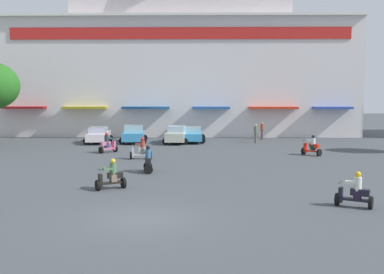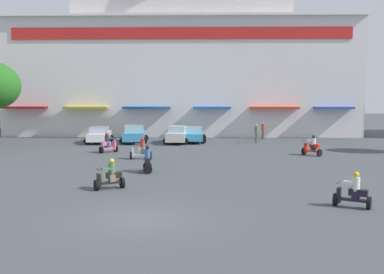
% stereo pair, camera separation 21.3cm
% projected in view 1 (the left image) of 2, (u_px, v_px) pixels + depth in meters
% --- Properties ---
extents(ground_plane, '(128.00, 128.00, 0.00)m').
position_uv_depth(ground_plane, '(167.00, 164.00, 30.81)').
color(ground_plane, '#44494D').
extents(colonial_building, '(36.28, 15.26, 20.96)m').
position_uv_depth(colonial_building, '(182.00, 50.00, 52.30)').
color(colonial_building, silver).
rests_on(colonial_building, ground).
extents(parked_car_0, '(2.61, 4.29, 1.44)m').
position_uv_depth(parked_car_0, '(98.00, 135.00, 42.80)').
color(parked_car_0, silver).
rests_on(parked_car_0, ground).
extents(parked_car_1, '(2.63, 4.27, 1.56)m').
position_uv_depth(parked_car_1, '(134.00, 134.00, 42.96)').
color(parked_car_1, '#398FC6').
rests_on(parked_car_1, ground).
extents(parked_car_2, '(2.40, 4.45, 1.53)m').
position_uv_depth(parked_car_2, '(177.00, 134.00, 42.74)').
color(parked_car_2, beige).
rests_on(parked_car_2, ground).
extents(parked_car_3, '(2.37, 4.31, 1.38)m').
position_uv_depth(parked_car_3, '(192.00, 134.00, 43.44)').
color(parked_car_3, '#3892CC').
rests_on(parked_car_3, ground).
extents(scooter_rider_0, '(1.54, 1.14, 1.50)m').
position_uv_depth(scooter_rider_0, '(355.00, 193.00, 19.57)').
color(scooter_rider_0, black).
rests_on(scooter_rider_0, ground).
extents(scooter_rider_1, '(1.38, 1.43, 1.51)m').
position_uv_depth(scooter_rider_1, '(312.00, 147.00, 34.82)').
color(scooter_rider_1, black).
rests_on(scooter_rider_1, ground).
extents(scooter_rider_2, '(1.38, 1.36, 1.56)m').
position_uv_depth(scooter_rider_2, '(108.00, 144.00, 36.25)').
color(scooter_rider_2, black).
rests_on(scooter_rider_2, ground).
extents(scooter_rider_3, '(1.51, 1.17, 1.50)m').
position_uv_depth(scooter_rider_3, '(111.00, 177.00, 23.06)').
color(scooter_rider_3, black).
rests_on(scooter_rider_3, ground).
extents(scooter_rider_4, '(0.71, 1.45, 1.58)m').
position_uv_depth(scooter_rider_4, '(148.00, 161.00, 27.75)').
color(scooter_rider_4, black).
rests_on(scooter_rider_4, ground).
extents(scooter_rider_5, '(1.52, 0.63, 1.53)m').
position_uv_depth(scooter_rider_5, '(141.00, 150.00, 32.92)').
color(scooter_rider_5, black).
rests_on(scooter_rider_5, ground).
extents(pedestrian_0, '(0.46, 0.46, 1.68)m').
position_uv_depth(pedestrian_0, '(262.00, 129.00, 45.64)').
color(pedestrian_0, '#50434C').
rests_on(pedestrian_0, ground).
extents(pedestrian_1, '(0.45, 0.45, 1.70)m').
position_uv_depth(pedestrian_1, '(256.00, 132.00, 42.76)').
color(pedestrian_1, '#535348').
rests_on(pedestrian_1, ground).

